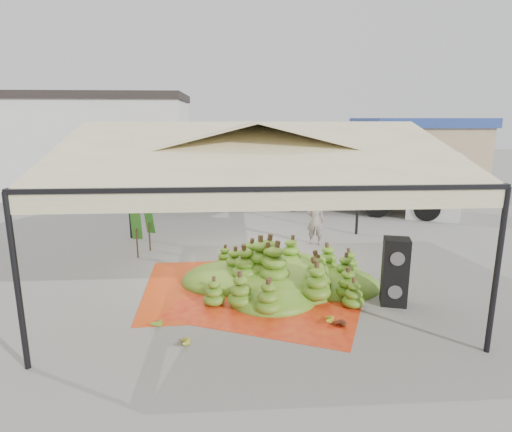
{
  "coord_description": "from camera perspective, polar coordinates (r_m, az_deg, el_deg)",
  "views": [
    {
      "loc": [
        -0.59,
        -10.66,
        4.1
      ],
      "look_at": [
        0.2,
        1.5,
        1.3
      ],
      "focal_mm": 30.0,
      "sensor_mm": 36.0,
      "label": 1
    }
  ],
  "objects": [
    {
      "name": "ground",
      "position": [
        11.44,
        -0.52,
        -8.06
      ],
      "size": [
        90.0,
        90.0,
        0.0
      ],
      "primitive_type": "plane",
      "color": "slate",
      "rests_on": "ground"
    },
    {
      "name": "canopy_tent",
      "position": [
        10.71,
        -0.55,
        8.66
      ],
      "size": [
        8.1,
        8.1,
        4.0
      ],
      "color": "black",
      "rests_on": "ground"
    },
    {
      "name": "building_white",
      "position": [
        26.43,
        -24.88,
        8.74
      ],
      "size": [
        14.3,
        6.3,
        5.4
      ],
      "color": "silver",
      "rests_on": "ground"
    },
    {
      "name": "building_tan",
      "position": [
        26.01,
        20.51,
        7.65
      ],
      "size": [
        6.3,
        5.3,
        4.1
      ],
      "color": "tan",
      "rests_on": "ground"
    },
    {
      "name": "tarp_left",
      "position": [
        10.81,
        -3.58,
        -9.33
      ],
      "size": [
        4.26,
        4.07,
        0.01
      ],
      "primitive_type": "cube",
      "rotation": [
        0.0,
        0.0,
        0.04
      ],
      "color": "red",
      "rests_on": "ground"
    },
    {
      "name": "tarp_right",
      "position": [
        10.38,
        2.74,
        -10.29
      ],
      "size": [
        5.31,
        5.41,
        0.01
      ],
      "primitive_type": "cube",
      "rotation": [
        0.0,
        0.0,
        -0.4
      ],
      "color": "#E75315",
      "rests_on": "ground"
    },
    {
      "name": "banana_heap",
      "position": [
        10.76,
        3.76,
        -6.31
      ],
      "size": [
        5.93,
        5.21,
        1.11
      ],
      "primitive_type": "ellipsoid",
      "rotation": [
        0.0,
        0.0,
        -0.2
      ],
      "color": "#547819",
      "rests_on": "ground"
    },
    {
      "name": "hand_yellow_a",
      "position": [
        9.11,
        9.19,
        -13.25
      ],
      "size": [
        0.52,
        0.45,
        0.21
      ],
      "primitive_type": "ellipsoid",
      "rotation": [
        0.0,
        0.0,
        -0.18
      ],
      "color": "gold",
      "rests_on": "ground"
    },
    {
      "name": "hand_yellow_b",
      "position": [
        8.31,
        -9.94,
        -16.07
      ],
      "size": [
        0.47,
        0.41,
        0.19
      ],
      "primitive_type": "ellipsoid",
      "rotation": [
        0.0,
        0.0,
        0.2
      ],
      "color": "gold",
      "rests_on": "ground"
    },
    {
      "name": "hand_red_a",
      "position": [
        10.98,
        11.33,
        -8.72
      ],
      "size": [
        0.46,
        0.39,
        0.19
      ],
      "primitive_type": "ellipsoid",
      "rotation": [
        0.0,
        0.0,
        -0.12
      ],
      "color": "#5E2215",
      "rests_on": "ground"
    },
    {
      "name": "hand_red_b",
      "position": [
        8.93,
        10.84,
        -13.92
      ],
      "size": [
        0.57,
        0.55,
        0.2
      ],
      "primitive_type": "ellipsoid",
      "rotation": [
        0.0,
        0.0,
        0.64
      ],
      "color": "#562A13",
      "rests_on": "ground"
    },
    {
      "name": "hand_green",
      "position": [
        9.14,
        -13.42,
        -13.42
      ],
      "size": [
        0.51,
        0.47,
        0.19
      ],
      "primitive_type": "ellipsoid",
      "rotation": [
        0.0,
        0.0,
        -0.36
      ],
      "color": "#3A7819",
      "rests_on": "ground"
    },
    {
      "name": "hanging_bunches",
      "position": [
        10.97,
        -3.36,
        5.16
      ],
      "size": [
        1.74,
        0.24,
        0.2
      ],
      "color": "#4F811A",
      "rests_on": "ground"
    },
    {
      "name": "speaker_stack",
      "position": [
        10.06,
        18.04,
        -7.07
      ],
      "size": [
        0.66,
        0.61,
        1.53
      ],
      "rotation": [
        0.0,
        0.0,
        -0.27
      ],
      "color": "black",
      "rests_on": "ground"
    },
    {
      "name": "banana_leaves",
      "position": [
        13.59,
        -14.51,
        -5.04
      ],
      "size": [
        0.96,
        1.36,
        3.7
      ],
      "primitive_type": null,
      "color": "#2B7820",
      "rests_on": "ground"
    },
    {
      "name": "vendor",
      "position": [
        14.19,
        7.92,
        -0.64
      ],
      "size": [
        0.67,
        0.54,
        1.6
      ],
      "primitive_type": "imported",
      "rotation": [
        0.0,
        0.0,
        2.84
      ],
      "color": "gray",
      "rests_on": "ground"
    },
    {
      "name": "truck_left",
      "position": [
        20.78,
        -6.88,
        5.31
      ],
      "size": [
        6.7,
        2.86,
        2.23
      ],
      "rotation": [
        0.0,
        0.0,
        -0.1
      ],
      "color": "#4F2F1A",
      "rests_on": "ground"
    },
    {
      "name": "truck_right",
      "position": [
        19.74,
        15.39,
        5.27
      ],
      "size": [
        8.09,
        5.41,
        2.64
      ],
      "rotation": [
        0.0,
        0.0,
        -0.4
      ],
      "color": "#4D2D19",
      "rests_on": "ground"
    }
  ]
}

